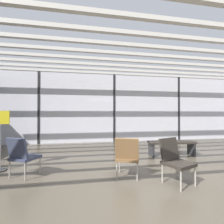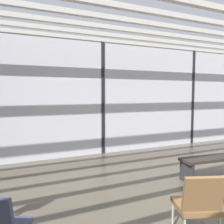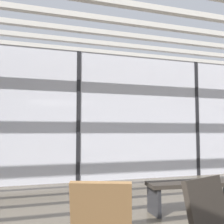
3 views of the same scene
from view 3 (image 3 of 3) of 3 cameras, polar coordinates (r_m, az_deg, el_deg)
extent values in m
cube|color=silver|center=(6.69, -7.42, -0.78)|extent=(14.00, 0.08, 3.32)
cube|color=black|center=(6.69, -7.42, -0.78)|extent=(0.10, 0.12, 3.32)
cube|color=black|center=(8.06, 17.90, -1.20)|extent=(0.10, 0.12, 3.32)
cube|color=beige|center=(4.62, -1.09, 22.99)|extent=(13.72, 0.12, 0.10)
cube|color=beige|center=(5.19, -3.25, 19.77)|extent=(13.72, 0.12, 0.10)
cube|color=beige|center=(5.79, -4.91, 17.18)|extent=(13.72, 0.12, 0.10)
cube|color=beige|center=(6.39, -6.22, 15.07)|extent=(13.72, 0.12, 0.10)
cube|color=beige|center=(7.01, -7.28, 13.32)|extent=(13.72, 0.12, 0.10)
ellipsoid|color=silver|center=(12.98, -11.08, -1.78)|extent=(13.45, 3.61, 3.61)
sphere|color=black|center=(11.27, -19.77, 0.14)|extent=(0.28, 0.28, 0.28)
sphere|color=black|center=(11.27, -15.20, 0.04)|extent=(0.28, 0.28, 0.28)
cube|color=brown|center=(2.17, -2.42, -20.44)|extent=(0.50, 0.30, 0.44)
cube|color=#28231E|center=(2.41, 19.99, -18.59)|extent=(0.50, 0.30, 0.44)
cube|color=#28231E|center=(4.45, 17.50, -14.65)|extent=(1.53, 0.55, 0.06)
cube|color=#262628|center=(4.23, 9.15, -18.62)|extent=(0.06, 0.36, 0.41)
camera|label=1|loc=(1.21, 179.03, 9.77)|focal=25.51mm
camera|label=2|loc=(1.62, -103.38, 21.27)|focal=37.63mm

